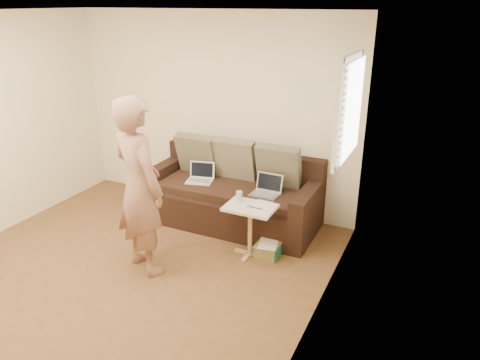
% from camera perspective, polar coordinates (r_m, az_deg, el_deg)
% --- Properties ---
extents(floor, '(4.50, 4.50, 0.00)m').
position_cam_1_polar(floor, '(4.88, -16.09, -12.64)').
color(floor, brown).
rests_on(floor, ground).
extents(ceiling, '(4.50, 4.50, 0.00)m').
position_cam_1_polar(ceiling, '(4.07, -20.08, 19.29)').
color(ceiling, white).
rests_on(ceiling, wall_back).
extents(wall_back, '(4.00, 0.00, 4.00)m').
position_cam_1_polar(wall_back, '(6.06, -3.46, 8.49)').
color(wall_back, '#F3E6BE').
rests_on(wall_back, ground).
extents(wall_right, '(0.00, 4.50, 4.50)m').
position_cam_1_polar(wall_right, '(3.34, 8.43, -3.04)').
color(wall_right, '#F3E6BE').
rests_on(wall_right, ground).
extents(window_blinds, '(0.12, 0.88, 1.08)m').
position_cam_1_polar(window_blinds, '(4.62, 13.72, 8.79)').
color(window_blinds, white).
rests_on(window_blinds, wall_right).
extents(sofa, '(2.20, 0.95, 0.85)m').
position_cam_1_polar(sofa, '(5.72, -1.11, -1.57)').
color(sofa, black).
rests_on(sofa, ground).
extents(pillow_left, '(0.55, 0.29, 0.57)m').
position_cam_1_polar(pillow_left, '(6.02, -5.44, 3.28)').
color(pillow_left, brown).
rests_on(pillow_left, sofa).
extents(pillow_mid, '(0.55, 0.27, 0.57)m').
position_cam_1_polar(pillow_mid, '(5.79, -0.59, 2.64)').
color(pillow_mid, '#695F4B').
rests_on(pillow_mid, sofa).
extents(pillow_right, '(0.55, 0.28, 0.57)m').
position_cam_1_polar(pillow_right, '(5.56, 4.92, 1.72)').
color(pillow_right, brown).
rests_on(pillow_right, sofa).
extents(laptop_silver, '(0.34, 0.25, 0.22)m').
position_cam_1_polar(laptop_silver, '(5.40, 3.14, -1.97)').
color(laptop_silver, '#B7BABC').
rests_on(laptop_silver, sofa).
extents(laptop_white, '(0.37, 0.31, 0.24)m').
position_cam_1_polar(laptop_white, '(5.81, -5.16, -0.24)').
color(laptop_white, white).
rests_on(laptop_white, sofa).
extents(person, '(0.81, 0.69, 1.88)m').
position_cam_1_polar(person, '(4.65, -12.65, -0.88)').
color(person, '#8D574D').
rests_on(person, ground).
extents(side_table, '(0.55, 0.38, 0.60)m').
position_cam_1_polar(side_table, '(5.05, 1.27, -6.44)').
color(side_table, silver).
rests_on(side_table, ground).
extents(drinking_glass, '(0.07, 0.07, 0.12)m').
position_cam_1_polar(drinking_glass, '(5.01, -0.11, -2.09)').
color(drinking_glass, silver).
rests_on(drinking_glass, side_table).
extents(scissors, '(0.20, 0.14, 0.02)m').
position_cam_1_polar(scissors, '(4.87, 1.82, -3.51)').
color(scissors, silver).
rests_on(scissors, side_table).
extents(paper_on_table, '(0.25, 0.33, 0.00)m').
position_cam_1_polar(paper_on_table, '(4.92, 2.59, -3.32)').
color(paper_on_table, white).
rests_on(paper_on_table, side_table).
extents(striped_box, '(0.26, 0.26, 0.16)m').
position_cam_1_polar(striped_box, '(5.13, 3.58, -8.80)').
color(striped_box, orange).
rests_on(striped_box, ground).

